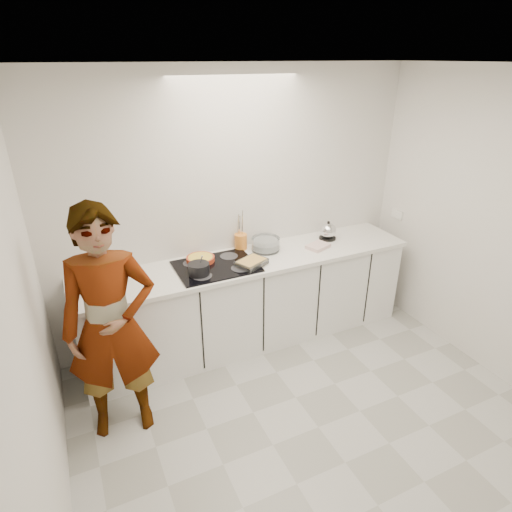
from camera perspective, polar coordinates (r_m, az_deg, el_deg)
name	(u,v)px	position (r m, az deg, el deg)	size (l,w,h in m)	color
floor	(318,427)	(3.65, 8.31, -21.66)	(3.60, 3.20, 0.00)	#B7B7B2
ceiling	(349,65)	(2.51, 12.30, 23.65)	(3.60, 3.20, 0.00)	white
wall_back	(237,210)	(4.14, -2.61, 6.20)	(3.60, 0.00, 2.60)	silver
wall_left	(25,356)	(2.45, -28.39, -11.61)	(0.00, 3.20, 2.60)	silver
base_cabinets	(251,302)	(4.24, -0.71, -6.21)	(3.20, 0.58, 0.87)	white
countertop	(250,261)	(4.03, -0.74, -0.67)	(3.24, 0.64, 0.04)	white
hob	(216,266)	(3.88, -5.34, -1.38)	(0.72, 0.54, 0.01)	black
tart_dish	(200,259)	(3.97, -7.41, -0.35)	(0.30, 0.30, 0.04)	#B0371D
saucepan	(199,269)	(3.72, -7.61, -1.72)	(0.22, 0.22, 0.18)	black
baking_dish	(251,262)	(3.86, -0.61, -0.85)	(0.32, 0.29, 0.05)	silver
mixing_bowl	(266,245)	(4.18, 1.28, 1.54)	(0.35, 0.35, 0.13)	silver
tea_towel	(318,246)	(4.29, 8.26, 1.30)	(0.22, 0.16, 0.04)	white
kettle	(328,231)	(4.49, 9.56, 3.25)	(0.18, 0.18, 0.20)	black
utensil_crock	(241,242)	(4.20, -2.04, 1.93)	(0.12, 0.12, 0.15)	orange
cook	(111,327)	(3.23, -18.77, -8.92)	(0.66, 0.43, 1.81)	white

